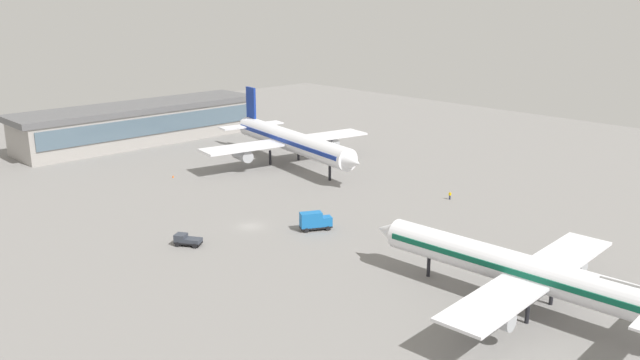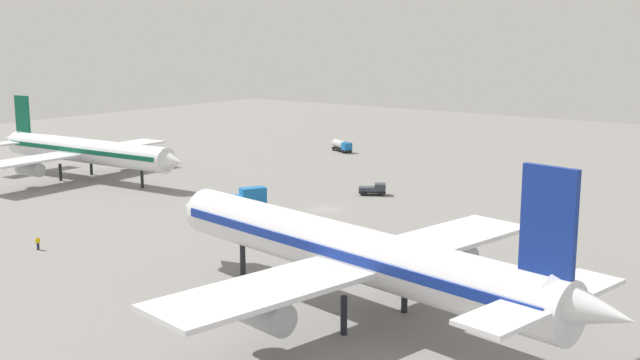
{
  "view_description": "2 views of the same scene",
  "coord_description": "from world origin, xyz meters",
  "px_view_note": "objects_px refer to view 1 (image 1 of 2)",
  "views": [
    {
      "loc": [
        66.54,
        88.47,
        39.53
      ],
      "look_at": [
        -13.25,
        4.12,
        6.9
      ],
      "focal_mm": 36.5,
      "sensor_mm": 36.0,
      "label": 1
    },
    {
      "loc": [
        -92.22,
        -68.65,
        26.3
      ],
      "look_at": [
        -0.64,
        0.7,
        4.55
      ],
      "focal_mm": 43.81,
      "sensor_mm": 36.0,
      "label": 2
    }
  ],
  "objects_px": {
    "catering_truck": "(315,221)",
    "ground_crew_worker": "(450,195)",
    "pushback_tractor": "(187,240)",
    "safety_cone_near_gate": "(173,176)",
    "airplane_taxiing": "(523,270)",
    "airplane_at_gate": "(291,141)"
  },
  "relations": [
    {
      "from": "airplane_at_gate",
      "to": "safety_cone_near_gate",
      "type": "bearing_deg",
      "value": -99.9
    },
    {
      "from": "airplane_at_gate",
      "to": "safety_cone_near_gate",
      "type": "distance_m",
      "value": 29.43
    },
    {
      "from": "ground_crew_worker",
      "to": "safety_cone_near_gate",
      "type": "height_order",
      "value": "ground_crew_worker"
    },
    {
      "from": "catering_truck",
      "to": "ground_crew_worker",
      "type": "height_order",
      "value": "catering_truck"
    },
    {
      "from": "airplane_at_gate",
      "to": "airplane_taxiing",
      "type": "height_order",
      "value": "airplane_at_gate"
    },
    {
      "from": "ground_crew_worker",
      "to": "airplane_at_gate",
      "type": "bearing_deg",
      "value": -136.46
    },
    {
      "from": "catering_truck",
      "to": "ground_crew_worker",
      "type": "distance_m",
      "value": 32.74
    },
    {
      "from": "airplane_at_gate",
      "to": "pushback_tractor",
      "type": "distance_m",
      "value": 55.99
    },
    {
      "from": "airplane_taxiing",
      "to": "airplane_at_gate",
      "type": "bearing_deg",
      "value": -23.1
    },
    {
      "from": "airplane_taxiing",
      "to": "ground_crew_worker",
      "type": "distance_m",
      "value": 47.9
    },
    {
      "from": "pushback_tractor",
      "to": "safety_cone_near_gate",
      "type": "bearing_deg",
      "value": -61.37
    },
    {
      "from": "pushback_tractor",
      "to": "airplane_at_gate",
      "type": "bearing_deg",
      "value": -92.16
    },
    {
      "from": "catering_truck",
      "to": "safety_cone_near_gate",
      "type": "bearing_deg",
      "value": 117.54
    },
    {
      "from": "pushback_tractor",
      "to": "ground_crew_worker",
      "type": "relative_size",
      "value": 2.83
    },
    {
      "from": "airplane_taxiing",
      "to": "catering_truck",
      "type": "xyz_separation_m",
      "value": [
        -0.45,
        -40.42,
        -3.56
      ]
    },
    {
      "from": "airplane_at_gate",
      "to": "airplane_taxiing",
      "type": "distance_m",
      "value": 83.1
    },
    {
      "from": "safety_cone_near_gate",
      "to": "catering_truck",
      "type": "bearing_deg",
      "value": 89.8
    },
    {
      "from": "safety_cone_near_gate",
      "to": "airplane_at_gate",
      "type": "bearing_deg",
      "value": 160.3
    },
    {
      "from": "airplane_taxiing",
      "to": "ground_crew_worker",
      "type": "relative_size",
      "value": 28.47
    },
    {
      "from": "ground_crew_worker",
      "to": "catering_truck",
      "type": "bearing_deg",
      "value": -62.87
    },
    {
      "from": "pushback_tractor",
      "to": "safety_cone_near_gate",
      "type": "height_order",
      "value": "pushback_tractor"
    },
    {
      "from": "catering_truck",
      "to": "airplane_taxiing",
      "type": "bearing_deg",
      "value": -62.91
    }
  ]
}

